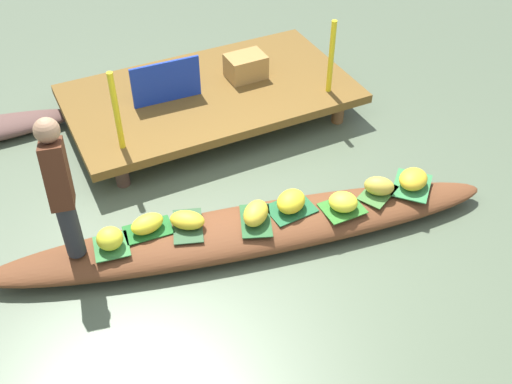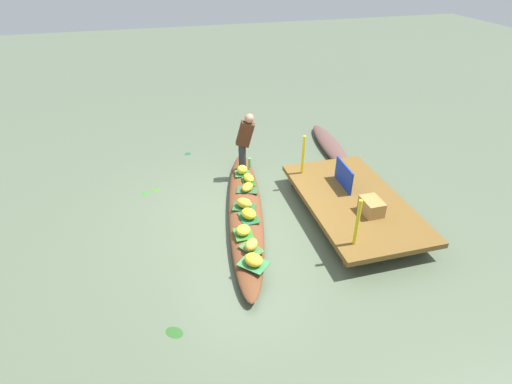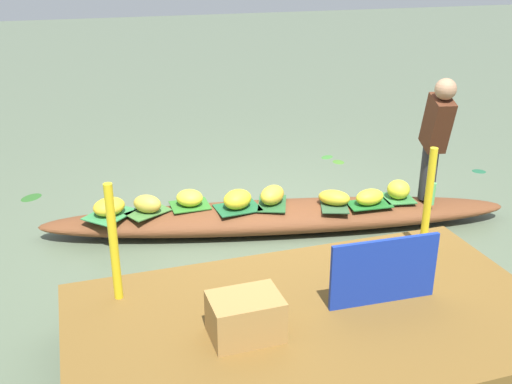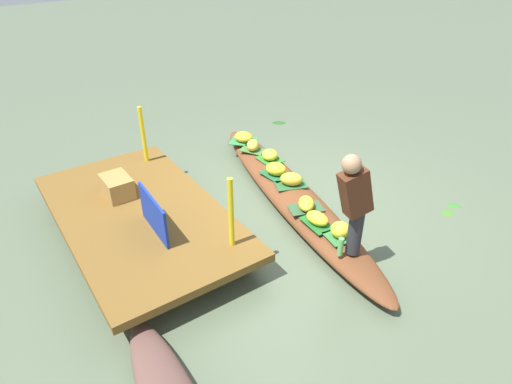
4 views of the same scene
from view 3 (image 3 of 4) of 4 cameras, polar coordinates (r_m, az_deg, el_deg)
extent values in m
plane|color=#526049|center=(6.00, 2.16, -3.46)|extent=(40.00, 40.00, 0.00)
cube|color=brown|center=(4.06, 5.47, -12.13)|extent=(3.20, 1.80, 0.10)
cylinder|color=brown|center=(5.24, 15.37, -6.74)|extent=(0.14, 0.14, 0.27)
cylinder|color=brown|center=(4.52, -13.85, -11.63)|extent=(0.14, 0.14, 0.27)
ellipsoid|color=brown|center=(5.94, 2.18, -2.34)|extent=(4.69, 1.55, 0.26)
cube|color=#3E6E31|center=(5.80, -10.27, -1.88)|extent=(0.46, 0.40, 0.01)
ellipsoid|color=gold|center=(5.77, -10.33, -1.12)|extent=(0.34, 0.32, 0.17)
cube|color=#1D5A31|center=(5.80, -1.77, -1.52)|extent=(0.44, 0.34, 0.01)
ellipsoid|color=yellow|center=(5.76, -1.78, -0.69)|extent=(0.38, 0.36, 0.18)
cube|color=#1D6024|center=(5.98, 10.74, -1.16)|extent=(0.44, 0.28, 0.01)
ellipsoid|color=yellow|center=(5.95, 10.80, -0.48)|extent=(0.33, 0.24, 0.16)
cube|color=#327B43|center=(5.83, -13.77, -2.08)|extent=(0.55, 0.54, 0.01)
ellipsoid|color=gold|center=(5.80, -13.84, -1.36)|extent=(0.40, 0.38, 0.16)
cube|color=#2E7025|center=(5.89, -6.32, -1.26)|extent=(0.37, 0.31, 0.01)
ellipsoid|color=yellow|center=(5.86, -6.36, -0.56)|extent=(0.35, 0.35, 0.16)
cube|color=#327037|center=(6.19, 13.36, -0.58)|extent=(0.34, 0.36, 0.01)
ellipsoid|color=yellow|center=(6.15, 13.43, 0.24)|extent=(0.27, 0.27, 0.19)
cube|color=#26562B|center=(5.90, 1.55, -1.10)|extent=(0.41, 0.50, 0.01)
ellipsoid|color=gold|center=(5.86, 1.56, -0.28)|extent=(0.37, 0.36, 0.18)
cube|color=#2F5030|center=(5.93, 7.43, -1.17)|extent=(0.39, 0.50, 0.01)
ellipsoid|color=gold|center=(5.90, 7.46, -0.53)|extent=(0.37, 0.35, 0.15)
cylinder|color=#28282D|center=(6.18, 16.13, 1.80)|extent=(0.16, 0.16, 0.55)
cube|color=#482414|center=(5.96, 16.91, 6.30)|extent=(0.26, 0.43, 0.58)
sphere|color=#9E7556|center=(5.80, 17.65, 9.33)|extent=(0.20, 0.20, 0.20)
cylinder|color=#58B15D|center=(6.10, 16.44, -0.16)|extent=(0.06, 0.06, 0.22)
cube|color=#16309A|center=(4.11, 12.11, -7.41)|extent=(0.77, 0.06, 0.47)
cylinder|color=yellow|center=(4.83, 16.11, -0.71)|extent=(0.06, 0.06, 0.85)
cylinder|color=yellow|center=(4.09, -13.44, -4.74)|extent=(0.06, 0.06, 0.85)
cube|color=#A2793E|center=(3.75, -1.02, -11.80)|extent=(0.44, 0.33, 0.28)
ellipsoid|color=#407425|center=(7.90, 7.87, 2.87)|extent=(0.16, 0.19, 0.01)
ellipsoid|color=#275620|center=(7.17, -20.65, -0.48)|extent=(0.31, 0.32, 0.01)
ellipsoid|color=#1D5335|center=(8.00, 20.50, 1.88)|extent=(0.23, 0.23, 0.01)
ellipsoid|color=#36732B|center=(8.06, 6.79, 3.34)|extent=(0.23, 0.21, 0.01)
camera|label=1|loc=(9.44, 5.21, 31.07)|focal=42.80mm
camera|label=2|loc=(8.03, -58.09, 27.25)|focal=28.11mm
camera|label=4|loc=(6.20, 61.03, 19.65)|focal=31.10mm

